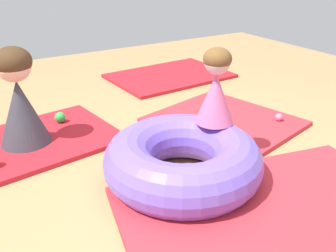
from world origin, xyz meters
TOP-DOWN VIEW (x-y plane):
  - ground_plane at (0.00, 0.00)m, footprint 8.00×8.00m
  - gym_mat_far_left at (0.83, 0.64)m, footprint 1.38×1.46m
  - gym_mat_far_right at (0.21, -0.57)m, footprint 2.07×1.51m
  - gym_mat_center_rear at (1.15, 2.16)m, footprint 1.53×1.10m
  - gym_mat_front at (-0.88, 1.16)m, footprint 1.58×1.17m
  - inflatable_cushion at (-0.05, 0.02)m, footprint 1.11×1.11m
  - child_in_pink at (0.29, 0.13)m, footprint 0.34×0.34m
  - adult_seated at (-0.88, 1.16)m, footprint 0.51×0.51m
  - play_ball_pink at (1.26, 0.36)m, footprint 0.07×0.07m
  - play_ball_green at (-0.52, 1.40)m, footprint 0.10×0.10m

SIDE VIEW (x-z plane):
  - ground_plane at x=0.00m, z-range 0.00..0.00m
  - gym_mat_far_left at x=0.83m, z-range 0.00..0.04m
  - gym_mat_far_right at x=0.21m, z-range 0.00..0.04m
  - gym_mat_center_rear at x=1.15m, z-range 0.00..0.04m
  - gym_mat_front at x=-0.88m, z-range 0.00..0.04m
  - play_ball_pink at x=1.26m, z-range 0.04..0.11m
  - play_ball_green at x=-0.52m, z-range 0.04..0.14m
  - inflatable_cushion at x=-0.05m, z-range 0.00..0.35m
  - adult_seated at x=-0.88m, z-range 0.03..0.84m
  - child_in_pink at x=0.29m, z-range 0.34..0.90m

